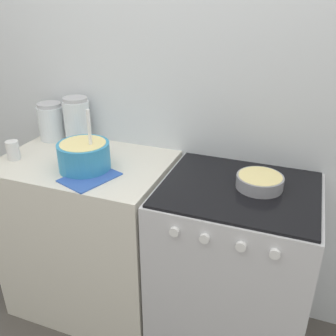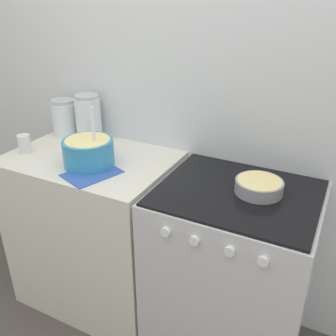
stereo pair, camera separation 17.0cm
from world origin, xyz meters
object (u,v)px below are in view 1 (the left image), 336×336
object	(u,v)px
tin_can	(13,150)
stove	(232,270)
mixing_bowl	(84,154)
storage_jar_left	(52,124)
baking_pan	(260,181)
storage_jar_middle	(78,124)

from	to	relation	value
tin_can	stove	bearing A→B (deg)	5.21
stove	mixing_bowl	bearing A→B (deg)	-174.04
stove	storage_jar_left	size ratio (longest dim) A/B	4.37
baking_pan	tin_can	xyz separation A→B (m)	(-1.22, -0.13, 0.02)
baking_pan	storage_jar_middle	bearing A→B (deg)	170.40
baking_pan	tin_can	bearing A→B (deg)	-173.69
tin_can	baking_pan	bearing A→B (deg)	6.31
storage_jar_left	tin_can	world-z (taller)	storage_jar_left
mixing_bowl	storage_jar_middle	distance (m)	0.35
storage_jar_left	tin_can	size ratio (longest dim) A/B	2.19
baking_pan	storage_jar_left	world-z (taller)	storage_jar_left
stove	tin_can	bearing A→B (deg)	-174.79
storage_jar_left	tin_can	distance (m)	0.31
tin_can	storage_jar_left	bearing A→B (deg)	87.24
mixing_bowl	storage_jar_middle	bearing A→B (deg)	127.12
storage_jar_middle	storage_jar_left	bearing A→B (deg)	180.00
storage_jar_left	tin_can	bearing A→B (deg)	-92.76
baking_pan	storage_jar_middle	distance (m)	1.04
stove	tin_can	size ratio (longest dim) A/B	9.58
storage_jar_left	mixing_bowl	bearing A→B (deg)	-35.91
storage_jar_middle	tin_can	world-z (taller)	storage_jar_middle
stove	baking_pan	distance (m)	0.50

